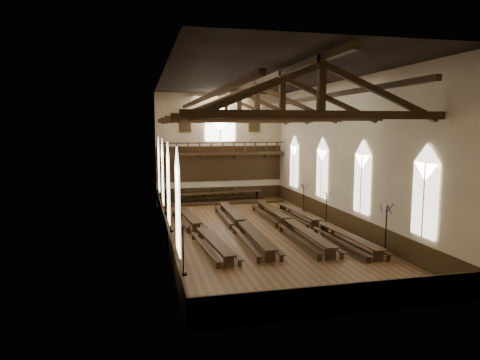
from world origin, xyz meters
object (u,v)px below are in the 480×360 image
at_px(refectory_row_d, 320,224).
at_px(candelabrum_right_mid, 326,213).
at_px(candelabrum_right_far, 304,203).
at_px(refectory_row_a, 199,228).
at_px(candelabrum_left_mid, 170,219).
at_px(candelabrum_right_near, 386,238).
at_px(refectory_row_c, 288,221).
at_px(dais, 219,201).
at_px(high_table, 219,193).
at_px(candelabrum_left_far, 165,203).
at_px(candelabrum_left_near, 183,259).
at_px(refectory_row_b, 242,223).

distance_m(refectory_row_d, candelabrum_right_mid, 2.67).
distance_m(candelabrum_right_mid, candelabrum_right_far, 4.37).
height_order(refectory_row_a, refectory_row_d, refectory_row_d).
height_order(candelabrum_left_mid, candelabrum_right_near, candelabrum_left_mid).
height_order(refectory_row_c, dais, refectory_row_c).
distance_m(dais, candelabrum_right_mid, 11.77).
xyz_separation_m(refectory_row_d, high_table, (-4.48, 12.36, 0.31)).
relative_size(refectory_row_d, candelabrum_left_far, 4.89).
height_order(refectory_row_d, candelabrum_left_near, candelabrum_left_near).
relative_size(refectory_row_a, candelabrum_left_far, 4.78).
xyz_separation_m(candelabrum_left_near, candelabrum_left_mid, (0.00, 8.49, 0.08)).
relative_size(refectory_row_c, candelabrum_right_near, 5.18).
bearing_deg(dais, candelabrum_right_near, -71.53).
xyz_separation_m(dais, candelabrum_right_mid, (5.95, -10.14, 0.62)).
bearing_deg(refectory_row_b, candelabrum_left_mid, 169.49).
bearing_deg(candelabrum_left_near, candelabrum_right_near, 4.71).
bearing_deg(candelabrum_right_mid, candelabrum_left_far, 152.40).
bearing_deg(refectory_row_d, dais, 109.94).
distance_m(refectory_row_a, dais, 12.12).
bearing_deg(candelabrum_left_near, candelabrum_right_mid, 37.70).
xyz_separation_m(dais, candelabrum_left_mid, (-5.15, -10.23, 0.75)).
relative_size(refectory_row_b, candelabrum_right_far, 6.06).
relative_size(refectory_row_c, candelabrum_left_near, 5.75).
relative_size(dais, candelabrum_right_mid, 4.86).
xyz_separation_m(refectory_row_d, candelabrum_left_far, (-9.64, 8.03, 0.36)).
relative_size(refectory_row_d, candelabrum_right_near, 5.07).
distance_m(refectory_row_c, dais, 11.63).
bearing_deg(candelabrum_left_far, candelabrum_left_mid, -90.00).
bearing_deg(refectory_row_d, high_table, 109.94).
height_order(refectory_row_b, candelabrum_right_mid, candelabrum_right_mid).
height_order(refectory_row_d, candelabrum_right_near, candelabrum_right_near).
relative_size(refectory_row_a, dais, 1.21).
xyz_separation_m(refectory_row_c, candelabrum_left_mid, (-7.78, 1.10, 0.30)).
distance_m(refectory_row_c, candelabrum_right_mid, 3.53).
relative_size(candelabrum_left_near, candelabrum_left_mid, 0.90).
bearing_deg(high_table, candelabrum_right_far, -44.11).
xyz_separation_m(refectory_row_a, refectory_row_b, (2.93, 0.53, 0.04)).
distance_m(candelabrum_left_mid, candelabrum_right_far, 11.96).
relative_size(candelabrum_right_near, candelabrum_right_far, 1.19).
relative_size(refectory_row_b, candelabrum_left_mid, 5.10).
bearing_deg(refectory_row_a, candelabrum_left_mid, 140.64).
bearing_deg(refectory_row_d, refectory_row_c, 150.75).
relative_size(dais, candelabrum_left_near, 4.54).
relative_size(dais, candelabrum_right_far, 4.86).
bearing_deg(candelabrum_right_far, refectory_row_a, -148.15).
relative_size(refectory_row_d, candelabrum_right_mid, 6.01).
distance_m(candelabrum_left_near, candelabrum_right_near, 11.14).
bearing_deg(candelabrum_left_far, refectory_row_c, -41.93).
relative_size(refectory_row_c, dais, 1.26).
xyz_separation_m(refectory_row_c, refectory_row_d, (1.85, -1.04, -0.03)).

